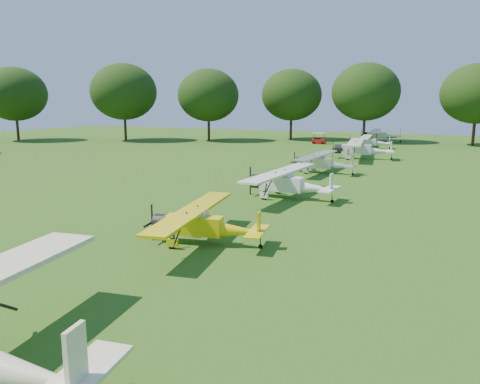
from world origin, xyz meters
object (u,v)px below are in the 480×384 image
object	(u,v)px
aircraft_7	(380,134)
aircraft_2	(203,223)
aircraft_6	(369,141)
aircraft_4	(322,161)
golf_cart	(319,140)
aircraft_3	(288,182)
aircraft_5	(361,148)

from	to	relation	value
aircraft_7	aircraft_2	bearing A→B (deg)	-98.12
aircraft_6	aircraft_7	world-z (taller)	aircraft_7
aircraft_4	golf_cart	bearing A→B (deg)	108.29
aircraft_2	golf_cart	distance (m)	54.95
aircraft_4	golf_cart	size ratio (longest dim) A/B	4.63
aircraft_6	aircraft_3	bearing A→B (deg)	-93.91
aircraft_3	aircraft_4	bearing A→B (deg)	97.76
aircraft_3	aircraft_7	bearing A→B (deg)	94.85
aircraft_4	aircraft_3	bearing A→B (deg)	-83.32
aircraft_7	golf_cart	size ratio (longest dim) A/B	5.15
aircraft_2	golf_cart	xyz separation A→B (m)	(-8.40, 54.30, -0.46)
aircraft_2	aircraft_7	world-z (taller)	aircraft_7
aircraft_3	aircraft_5	xyz separation A→B (m)	(0.74, 25.09, 0.10)
aircraft_5	golf_cart	xyz separation A→B (m)	(-9.51, 17.40, -0.71)
aircraft_4	aircraft_7	world-z (taller)	aircraft_7
aircraft_3	aircraft_4	distance (m)	12.46
aircraft_4	aircraft_5	bearing A→B (deg)	86.69
aircraft_5	golf_cart	world-z (taller)	aircraft_5
golf_cart	aircraft_6	bearing A→B (deg)	-25.99
aircraft_3	golf_cart	xyz separation A→B (m)	(-8.77, 42.50, -0.61)
aircraft_2	aircraft_6	bearing A→B (deg)	80.92
aircraft_6	aircraft_5	bearing A→B (deg)	-89.80
aircraft_3	aircraft_6	size ratio (longest dim) A/B	1.12
aircraft_2	aircraft_5	size ratio (longest dim) A/B	0.81
aircraft_5	aircraft_3	bearing A→B (deg)	-98.92
aircraft_6	golf_cart	world-z (taller)	aircraft_6
aircraft_5	aircraft_2	bearing A→B (deg)	-98.95
aircraft_5	aircraft_6	size ratio (longest dim) A/B	1.22
aircraft_2	golf_cart	world-z (taller)	aircraft_2
aircraft_3	aircraft_4	size ratio (longest dim) A/B	1.08
aircraft_6	golf_cart	bearing A→B (deg)	148.71
aircraft_3	aircraft_6	world-z (taller)	aircraft_3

